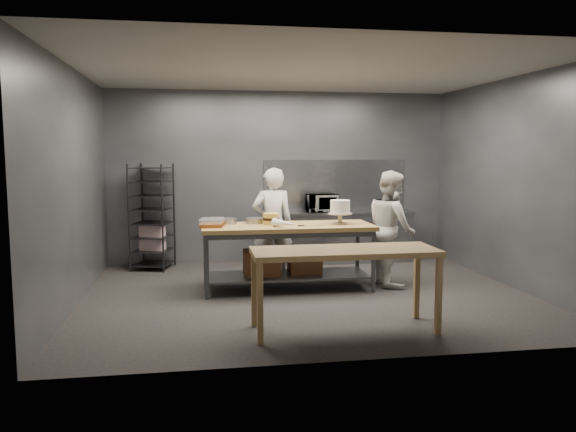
{
  "coord_description": "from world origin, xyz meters",
  "views": [
    {
      "loc": [
        -1.47,
        -7.38,
        1.93
      ],
      "look_at": [
        -0.22,
        0.28,
        1.05
      ],
      "focal_mm": 35.0,
      "sensor_mm": 36.0,
      "label": 1
    }
  ],
  "objects_px": {
    "frosted_cake_stand": "(340,208)",
    "layer_cake": "(271,219)",
    "work_table": "(284,249)",
    "microwave": "(322,203)",
    "near_counter": "(345,257)",
    "chef_right": "(391,228)",
    "speed_rack": "(152,218)",
    "chef_behind": "(273,224)"
  },
  "relations": [
    {
      "from": "frosted_cake_stand",
      "to": "layer_cake",
      "type": "relative_size",
      "value": 1.46
    },
    {
      "from": "work_table",
      "to": "microwave",
      "type": "xyz_separation_m",
      "value": [
        0.96,
        1.83,
        0.48
      ]
    },
    {
      "from": "near_counter",
      "to": "microwave",
      "type": "distance_m",
      "value": 3.84
    },
    {
      "from": "near_counter",
      "to": "work_table",
      "type": "bearing_deg",
      "value": 100.08
    },
    {
      "from": "chef_right",
      "to": "frosted_cake_stand",
      "type": "height_order",
      "value": "chef_right"
    },
    {
      "from": "speed_rack",
      "to": "frosted_cake_stand",
      "type": "distance_m",
      "value": 3.29
    },
    {
      "from": "frosted_cake_stand",
      "to": "chef_behind",
      "type": "bearing_deg",
      "value": 140.24
    },
    {
      "from": "speed_rack",
      "to": "frosted_cake_stand",
      "type": "bearing_deg",
      "value": -33.3
    },
    {
      "from": "near_counter",
      "to": "microwave",
      "type": "xyz_separation_m",
      "value": [
        0.61,
        3.79,
        0.24
      ]
    },
    {
      "from": "layer_cake",
      "to": "speed_rack",
      "type": "bearing_deg",
      "value": 136.24
    },
    {
      "from": "microwave",
      "to": "chef_behind",
      "type": "bearing_deg",
      "value": -131.83
    },
    {
      "from": "near_counter",
      "to": "frosted_cake_stand",
      "type": "relative_size",
      "value": 5.87
    },
    {
      "from": "work_table",
      "to": "near_counter",
      "type": "height_order",
      "value": "work_table"
    },
    {
      "from": "microwave",
      "to": "layer_cake",
      "type": "distance_m",
      "value": 2.11
    },
    {
      "from": "chef_behind",
      "to": "chef_right",
      "type": "bearing_deg",
      "value": 158.11
    },
    {
      "from": "near_counter",
      "to": "chef_behind",
      "type": "relative_size",
      "value": 1.17
    },
    {
      "from": "microwave",
      "to": "work_table",
      "type": "bearing_deg",
      "value": -117.64
    },
    {
      "from": "near_counter",
      "to": "microwave",
      "type": "height_order",
      "value": "microwave"
    },
    {
      "from": "speed_rack",
      "to": "frosted_cake_stand",
      "type": "height_order",
      "value": "speed_rack"
    },
    {
      "from": "work_table",
      "to": "near_counter",
      "type": "bearing_deg",
      "value": -79.92
    },
    {
      "from": "chef_right",
      "to": "microwave",
      "type": "height_order",
      "value": "chef_right"
    },
    {
      "from": "near_counter",
      "to": "microwave",
      "type": "bearing_deg",
      "value": 80.84
    },
    {
      "from": "frosted_cake_stand",
      "to": "speed_rack",
      "type": "bearing_deg",
      "value": 146.7
    },
    {
      "from": "near_counter",
      "to": "layer_cake",
      "type": "relative_size",
      "value": 8.59
    },
    {
      "from": "chef_behind",
      "to": "work_table",
      "type": "bearing_deg",
      "value": 95.36
    },
    {
      "from": "work_table",
      "to": "speed_rack",
      "type": "xyz_separation_m",
      "value": [
        -1.95,
        1.75,
        0.28
      ]
    },
    {
      "from": "near_counter",
      "to": "chef_right",
      "type": "relative_size",
      "value": 1.2
    },
    {
      "from": "near_counter",
      "to": "chef_behind",
      "type": "height_order",
      "value": "chef_behind"
    },
    {
      "from": "chef_behind",
      "to": "chef_right",
      "type": "height_order",
      "value": "chef_behind"
    },
    {
      "from": "speed_rack",
      "to": "chef_right",
      "type": "height_order",
      "value": "speed_rack"
    },
    {
      "from": "near_counter",
      "to": "chef_behind",
      "type": "xyz_separation_m",
      "value": [
        -0.43,
        2.63,
        0.04
      ]
    },
    {
      "from": "speed_rack",
      "to": "layer_cake",
      "type": "height_order",
      "value": "speed_rack"
    },
    {
      "from": "work_table",
      "to": "frosted_cake_stand",
      "type": "distance_m",
      "value": 0.98
    },
    {
      "from": "chef_right",
      "to": "chef_behind",
      "type": "bearing_deg",
      "value": 69.56
    },
    {
      "from": "microwave",
      "to": "frosted_cake_stand",
      "type": "xyz_separation_m",
      "value": [
        -0.17,
        -1.88,
        0.09
      ]
    },
    {
      "from": "chef_right",
      "to": "layer_cake",
      "type": "bearing_deg",
      "value": 89.84
    },
    {
      "from": "frosted_cake_stand",
      "to": "layer_cake",
      "type": "bearing_deg",
      "value": 173.78
    },
    {
      "from": "microwave",
      "to": "frosted_cake_stand",
      "type": "bearing_deg",
      "value": -95.12
    },
    {
      "from": "work_table",
      "to": "speed_rack",
      "type": "relative_size",
      "value": 1.37
    },
    {
      "from": "work_table",
      "to": "layer_cake",
      "type": "relative_size",
      "value": 10.3
    },
    {
      "from": "chef_right",
      "to": "microwave",
      "type": "xyz_separation_m",
      "value": [
        -0.63,
        1.79,
        0.21
      ]
    },
    {
      "from": "frosted_cake_stand",
      "to": "microwave",
      "type": "bearing_deg",
      "value": 84.88
    }
  ]
}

